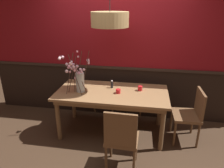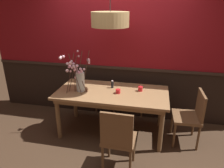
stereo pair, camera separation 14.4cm
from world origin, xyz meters
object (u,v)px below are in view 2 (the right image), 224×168
object	(u,v)px
condiment_bottle	(112,84)
dining_table	(112,96)
chair_far_side_right	(135,87)
vase_with_blossoms	(79,78)
pendant_lamp	(110,19)
candle_holder_nearer_center	(140,89)
candle_holder_nearer_edge	(118,91)
chair_far_side_left	(109,85)
chair_near_side_right	(118,138)
chair_head_east_end	(191,114)

from	to	relation	value
condiment_bottle	dining_table	bearing A→B (deg)	-79.65
chair_far_side_right	vase_with_blossoms	size ratio (longest dim) A/B	1.34
vase_with_blossoms	pendant_lamp	xyz separation A→B (m)	(0.49, 0.17, 0.92)
candle_holder_nearer_center	candle_holder_nearer_edge	size ratio (longest dim) A/B	0.98
condiment_bottle	pendant_lamp	size ratio (longest dim) A/B	0.14
vase_with_blossoms	candle_holder_nearer_edge	bearing A→B (deg)	2.72
dining_table	condiment_bottle	size ratio (longest dim) A/B	13.67
chair_far_side_right	chair_far_side_left	bearing A→B (deg)	178.62
dining_table	chair_far_side_right	xyz separation A→B (m)	(0.29, 0.87, -0.16)
candle_holder_nearer_center	chair_near_side_right	bearing A→B (deg)	-100.10
candle_holder_nearer_center	pendant_lamp	world-z (taller)	pendant_lamp
vase_with_blossoms	pendant_lamp	bearing A→B (deg)	18.85
condiment_bottle	chair_near_side_right	bearing A→B (deg)	-74.03
dining_table	pendant_lamp	distance (m)	1.23
chair_far_side_left	candle_holder_nearer_edge	bearing A→B (deg)	-68.07
vase_with_blossoms	condiment_bottle	distance (m)	0.59
candle_holder_nearer_edge	condiment_bottle	size ratio (longest dim) A/B	0.61
dining_table	candle_holder_nearer_center	distance (m)	0.49
dining_table	condiment_bottle	xyz separation A→B (m)	(-0.03, 0.16, 0.15)
dining_table	candle_holder_nearer_edge	size ratio (longest dim) A/B	22.46
chair_far_side_right	candle_holder_nearer_edge	bearing A→B (deg)	-101.47
chair_far_side_right	pendant_lamp	distance (m)	1.63
chair_near_side_right	candle_holder_nearer_edge	distance (m)	0.91
vase_with_blossoms	chair_far_side_right	bearing A→B (deg)	48.42
chair_far_side_left	condiment_bottle	world-z (taller)	chair_far_side_left
dining_table	chair_far_side_left	distance (m)	0.93
vase_with_blossoms	candle_holder_nearer_center	bearing A→B (deg)	11.41
chair_head_east_end	candle_holder_nearer_edge	xyz separation A→B (m)	(-1.17, -0.02, 0.30)
chair_near_side_right	vase_with_blossoms	world-z (taller)	vase_with_blossoms
vase_with_blossoms	candle_holder_nearer_edge	xyz separation A→B (m)	(0.65, 0.03, -0.19)
dining_table	chair_far_side_left	xyz separation A→B (m)	(-0.26, 0.88, -0.16)
dining_table	vase_with_blossoms	bearing A→B (deg)	-171.83
condiment_bottle	pendant_lamp	distance (m)	1.08
candle_holder_nearer_edge	pendant_lamp	xyz separation A→B (m)	(-0.16, 0.14, 1.10)
vase_with_blossoms	candle_holder_nearer_center	xyz separation A→B (m)	(1.00, 0.20, -0.18)
candle_holder_nearer_edge	condiment_bottle	world-z (taller)	condiment_bottle
chair_near_side_right	chair_head_east_end	world-z (taller)	chair_near_side_right
chair_head_east_end	chair_far_side_left	xyz separation A→B (m)	(-1.55, 0.90, 0.02)
chair_near_side_right	candle_holder_nearer_edge	size ratio (longest dim) A/B	11.52
chair_far_side_left	candle_holder_nearer_edge	xyz separation A→B (m)	(0.37, -0.93, 0.28)
chair_near_side_right	pendant_lamp	size ratio (longest dim) A/B	0.98
chair_head_east_end	chair_far_side_right	bearing A→B (deg)	138.02
chair_far_side_right	chair_far_side_left	xyz separation A→B (m)	(-0.56, 0.01, 0.01)
chair_head_east_end	pendant_lamp	size ratio (longest dim) A/B	0.93
chair_far_side_right	candle_holder_nearer_center	world-z (taller)	chair_far_side_right
candle_holder_nearer_edge	pendant_lamp	size ratio (longest dim) A/B	0.09
chair_near_side_right	pendant_lamp	bearing A→B (deg)	108.04
dining_table	chair_far_side_left	bearing A→B (deg)	106.69
chair_far_side_right	condiment_bottle	xyz separation A→B (m)	(-0.32, -0.70, 0.31)
chair_head_east_end	candle_holder_nearer_center	xyz separation A→B (m)	(-0.83, 0.15, 0.31)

